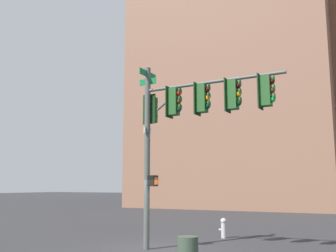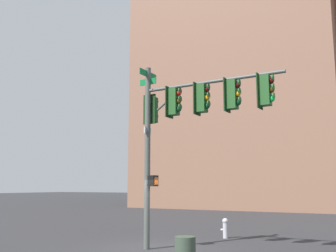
# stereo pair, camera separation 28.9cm
# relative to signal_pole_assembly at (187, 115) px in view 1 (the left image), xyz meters

# --- Properties ---
(ground_plane) EXTENTS (200.00, 200.00, 0.00)m
(ground_plane) POSITION_rel_signal_pole_assembly_xyz_m (1.45, -0.28, -4.82)
(ground_plane) COLOR #2D2D30
(signal_pole_assembly) EXTENTS (5.62, 1.20, 6.84)m
(signal_pole_assembly) POSITION_rel_signal_pole_assembly_xyz_m (0.00, 0.00, 0.00)
(signal_pole_assembly) COLOR #4C514C
(signal_pole_assembly) RESTS_ON ground_plane
(fire_hydrant) EXTENTS (0.34, 0.26, 0.87)m
(fire_hydrant) POSITION_rel_signal_pole_assembly_xyz_m (0.17, -4.23, -4.35)
(fire_hydrant) COLOR #B2B2B7
(fire_hydrant) RESTS_ON ground_plane
(building_brick_nearside) EXTENTS (21.29, 14.50, 48.20)m
(building_brick_nearside) POSITION_rel_signal_pole_assembly_xyz_m (7.33, -29.79, 19.28)
(building_brick_nearside) COLOR #845B47
(building_brick_nearside) RESTS_ON ground_plane
(building_brick_midblock) EXTENTS (16.14, 16.70, 45.79)m
(building_brick_midblock) POSITION_rel_signal_pole_assembly_xyz_m (-1.50, -35.49, 18.07)
(building_brick_midblock) COLOR brown
(building_brick_midblock) RESTS_ON ground_plane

